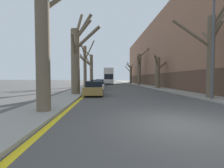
{
  "coord_description": "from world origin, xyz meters",
  "views": [
    {
      "loc": [
        -2.63,
        -4.99,
        1.63
      ],
      "look_at": [
        -0.82,
        32.18,
        0.2
      ],
      "focal_mm": 24.0,
      "sensor_mm": 36.0,
      "label": 1
    }
  ],
  "objects": [
    {
      "name": "lamp_post",
      "position": [
        4.99,
        5.39,
        4.82
      ],
      "size": [
        1.4,
        0.2,
        8.7
      ],
      "color": "#4C4F54",
      "rests_on": "ground"
    },
    {
      "name": "double_decker_bus",
      "position": [
        -1.63,
        38.13,
        2.42
      ],
      "size": [
        2.45,
        11.92,
        4.26
      ],
      "color": "silver",
      "rests_on": "ground"
    },
    {
      "name": "parked_car_2",
      "position": [
        -3.65,
        21.78,
        0.67
      ],
      "size": [
        1.72,
        4.4,
        1.41
      ],
      "color": "black",
      "rests_on": "ground"
    },
    {
      "name": "street_tree_right_2",
      "position": [
        5.51,
        30.01,
        4.0
      ],
      "size": [
        2.83,
        3.08,
        8.45
      ],
      "color": "brown",
      "rests_on": "ground"
    },
    {
      "name": "ground_plane",
      "position": [
        0.0,
        0.0,
        0.0
      ],
      "size": [
        300.0,
        300.0,
        0.0
      ],
      "primitive_type": "plane",
      "color": "#4C4947"
    },
    {
      "name": "street_tree_right_3",
      "position": [
        5.44,
        41.48,
        3.19
      ],
      "size": [
        2.5,
        2.98,
        6.6
      ],
      "color": "brown",
      "rests_on": "ground"
    },
    {
      "name": "parked_car_3",
      "position": [
        -3.65,
        27.88,
        0.68
      ],
      "size": [
        1.8,
        3.92,
        1.44
      ],
      "color": "black",
      "rests_on": "ground"
    },
    {
      "name": "street_tree_left_2",
      "position": [
        -5.72,
        18.58,
        3.73
      ],
      "size": [
        2.97,
        3.82,
        7.23
      ],
      "color": "brown",
      "rests_on": "ground"
    },
    {
      "name": "street_tree_left_3",
      "position": [
        -5.67,
        27.39,
        3.84
      ],
      "size": [
        3.05,
        2.42,
        8.78
      ],
      "color": "brown",
      "rests_on": "ground"
    },
    {
      "name": "parked_car_1",
      "position": [
        -3.65,
        16.26,
        0.67
      ],
      "size": [
        1.86,
        4.27,
        1.42
      ],
      "color": "silver",
      "rests_on": "ground"
    },
    {
      "name": "street_tree_right_0",
      "position": [
        5.56,
        6.28,
        3.67
      ],
      "size": [
        4.4,
        4.29,
        7.7
      ],
      "color": "brown",
      "rests_on": "ground"
    },
    {
      "name": "sidewalk_right",
      "position": [
        5.91,
        50.0,
        0.06
      ],
      "size": [
        2.37,
        120.0,
        0.12
      ],
      "primitive_type": "cube",
      "color": "gray",
      "rests_on": "ground"
    },
    {
      "name": "street_tree_right_1",
      "position": [
        5.67,
        18.12,
        2.68
      ],
      "size": [
        2.77,
        2.56,
        5.35
      ],
      "color": "brown",
      "rests_on": "ground"
    },
    {
      "name": "building_facade_right",
      "position": [
        12.08,
        28.43,
        6.64
      ],
      "size": [
        10.08,
        49.53,
        13.29
      ],
      "color": "#93664C",
      "rests_on": "ground"
    },
    {
      "name": "sidewalk_left",
      "position": [
        -5.91,
        50.0,
        0.06
      ],
      "size": [
        2.37,
        120.0,
        0.12
      ],
      "primitive_type": "cube",
      "color": "gray",
      "rests_on": "ground"
    },
    {
      "name": "parked_car_0",
      "position": [
        -3.65,
        9.56,
        0.65
      ],
      "size": [
        1.72,
        4.2,
        1.36
      ],
      "color": "olive",
      "rests_on": "ground"
    },
    {
      "name": "street_tree_left_0",
      "position": [
        -5.46,
        2.16,
        3.98
      ],
      "size": [
        3.22,
        2.09,
        8.08
      ],
      "color": "brown",
      "rests_on": "ground"
    },
    {
      "name": "kerb_line_stripe",
      "position": [
        -4.55,
        50.0,
        0.0
      ],
      "size": [
        0.24,
        120.0,
        0.01
      ],
      "primitive_type": "cube",
      "color": "yellow",
      "rests_on": "ground"
    },
    {
      "name": "street_tree_left_1",
      "position": [
        -5.38,
        9.94,
        3.8
      ],
      "size": [
        2.99,
        3.41,
        8.41
      ],
      "color": "brown",
      "rests_on": "ground"
    }
  ]
}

